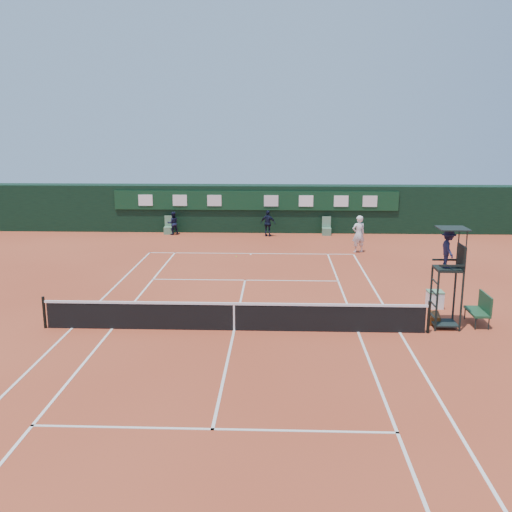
{
  "coord_description": "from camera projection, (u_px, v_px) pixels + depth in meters",
  "views": [
    {
      "loc": [
        1.42,
        -17.96,
        6.62
      ],
      "look_at": [
        0.5,
        6.0,
        1.2
      ],
      "focal_mm": 40.0,
      "sensor_mm": 36.0,
      "label": 1
    }
  ],
  "objects": [
    {
      "name": "back_wall",
      "position": [
        256.0,
        208.0,
        36.95
      ],
      "size": [
        40.0,
        1.65,
        3.0
      ],
      "color": "black",
      "rests_on": "ground"
    },
    {
      "name": "tennis_bag",
      "position": [
        434.0,
        318.0,
        19.78
      ],
      "size": [
        0.48,
        0.86,
        0.3
      ],
      "primitive_type": "cube",
      "rotation": [
        0.0,
        0.0,
        -0.16
      ],
      "color": "black",
      "rests_on": "ground"
    },
    {
      "name": "court_lines",
      "position": [
        234.0,
        330.0,
        19.02
      ],
      "size": [
        11.05,
        23.85,
        0.01
      ],
      "color": "silver",
      "rests_on": "ground"
    },
    {
      "name": "cooler",
      "position": [
        435.0,
        299.0,
        21.38
      ],
      "size": [
        0.57,
        0.57,
        0.65
      ],
      "color": "white",
      "rests_on": "ground"
    },
    {
      "name": "ground",
      "position": [
        234.0,
        330.0,
        19.02
      ],
      "size": [
        90.0,
        90.0,
        0.0
      ],
      "primitive_type": "plane",
      "color": "#B8492B",
      "rests_on": "ground"
    },
    {
      "name": "ball_kid_right",
      "position": [
        268.0,
        223.0,
        35.3
      ],
      "size": [
        1.02,
        0.6,
        1.63
      ],
      "primitive_type": "imported",
      "rotation": [
        0.0,
        0.0,
        2.91
      ],
      "color": "black",
      "rests_on": "ground"
    },
    {
      "name": "umpire_chair",
      "position": [
        449.0,
        256.0,
        18.8
      ],
      "size": [
        0.96,
        0.95,
        3.42
      ],
      "color": "black",
      "rests_on": "ground"
    },
    {
      "name": "tennis_ball",
      "position": [
        236.0,
        256.0,
        29.78
      ],
      "size": [
        0.07,
        0.07,
        0.07
      ],
      "primitive_type": "sphere",
      "color": "#CAEE37",
      "rests_on": "ground"
    },
    {
      "name": "tennis_net",
      "position": [
        234.0,
        316.0,
        18.91
      ],
      "size": [
        12.9,
        0.1,
        1.1
      ],
      "color": "black",
      "rests_on": "ground"
    },
    {
      "name": "player_bench",
      "position": [
        481.0,
        308.0,
        19.47
      ],
      "size": [
        0.55,
        1.2,
        1.1
      ],
      "color": "#1B4327",
      "rests_on": "ground"
    },
    {
      "name": "player",
      "position": [
        359.0,
        234.0,
        30.71
      ],
      "size": [
        0.85,
        0.7,
        2.02
      ],
      "primitive_type": "imported",
      "rotation": [
        0.0,
        0.0,
        3.48
      ],
      "color": "silver",
      "rests_on": "ground"
    },
    {
      "name": "linesman_chair_left",
      "position": [
        169.0,
        229.0,
        36.2
      ],
      "size": [
        0.55,
        0.5,
        1.15
      ],
      "color": "#55835F",
      "rests_on": "ground"
    },
    {
      "name": "ball_kid_left",
      "position": [
        173.0,
        223.0,
        35.89
      ],
      "size": [
        0.87,
        0.79,
        1.46
      ],
      "primitive_type": "imported",
      "rotation": [
        0.0,
        0.0,
        3.55
      ],
      "color": "black",
      "rests_on": "ground"
    },
    {
      "name": "linesman_chair_right",
      "position": [
        326.0,
        230.0,
        35.82
      ],
      "size": [
        0.55,
        0.5,
        1.15
      ],
      "color": "#527E5E",
      "rests_on": "ground"
    }
  ]
}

